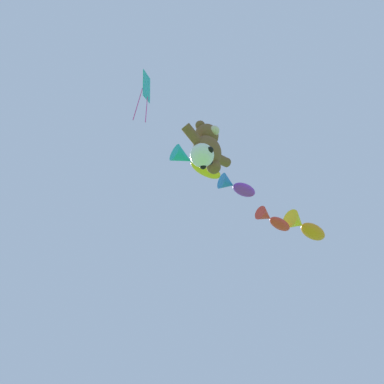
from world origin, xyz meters
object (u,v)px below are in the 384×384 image
at_px(soccer_ball_kite, 202,156).
at_px(diamond_kite, 146,89).
at_px(fish_kite_violet, 236,186).
at_px(fish_kite_crimson, 273,220).
at_px(fish_kite_goldfin, 194,163).
at_px(fish_kite_tangerine, 305,227).
at_px(teddy_bear_kite, 207,146).

height_order(soccer_ball_kite, diamond_kite, diamond_kite).
xyz_separation_m(fish_kite_violet, fish_kite_crimson, (2.64, -0.04, -0.28)).
distance_m(fish_kite_goldfin, fish_kite_violet, 2.37).
bearing_deg(fish_kite_tangerine, teddy_bear_kite, -173.06).
bearing_deg(fish_kite_tangerine, fish_kite_violet, 172.83).
bearing_deg(teddy_bear_kite, soccer_ball_kite, -154.33).
relative_size(soccer_ball_kite, fish_kite_tangerine, 0.31).
distance_m(fish_kite_violet, fish_kite_crimson, 2.66).
distance_m(soccer_ball_kite, fish_kite_violet, 6.07).
bearing_deg(soccer_ball_kite, teddy_bear_kite, 25.67).
relative_size(soccer_ball_kite, fish_kite_violet, 0.42).
bearing_deg(fish_kite_violet, fish_kite_goldfin, 172.18).
bearing_deg(fish_kite_tangerine, soccer_ball_kite, -171.79).
xyz_separation_m(teddy_bear_kite, fish_kite_goldfin, (1.42, 1.96, 2.24)).
bearing_deg(fish_kite_goldfin, teddy_bear_kite, -125.91).
height_order(fish_kite_goldfin, fish_kite_violet, fish_kite_violet).
xyz_separation_m(soccer_ball_kite, fish_kite_tangerine, (9.12, 1.32, 4.11)).
distance_m(soccer_ball_kite, diamond_kite, 5.23).
bearing_deg(diamond_kite, fish_kite_goldfin, 9.60).
height_order(teddy_bear_kite, fish_kite_goldfin, fish_kite_goldfin).
bearing_deg(fish_kite_crimson, fish_kite_goldfin, 175.86).
bearing_deg(fish_kite_crimson, fish_kite_violet, 179.17).
relative_size(teddy_bear_kite, fish_kite_violet, 1.20).
height_order(soccer_ball_kite, fish_kite_tangerine, fish_kite_tangerine).
relative_size(fish_kite_violet, diamond_kite, 0.55).
distance_m(teddy_bear_kite, soccer_ball_kite, 1.51).
bearing_deg(fish_kite_crimson, diamond_kite, -178.62).
distance_m(teddy_bear_kite, fish_kite_crimson, 6.94).
height_order(soccer_ball_kite, fish_kite_violet, fish_kite_violet).
height_order(soccer_ball_kite, fish_kite_crimson, fish_kite_crimson).
distance_m(teddy_bear_kite, fish_kite_tangerine, 9.03).
height_order(fish_kite_crimson, fish_kite_tangerine, fish_kite_tangerine).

